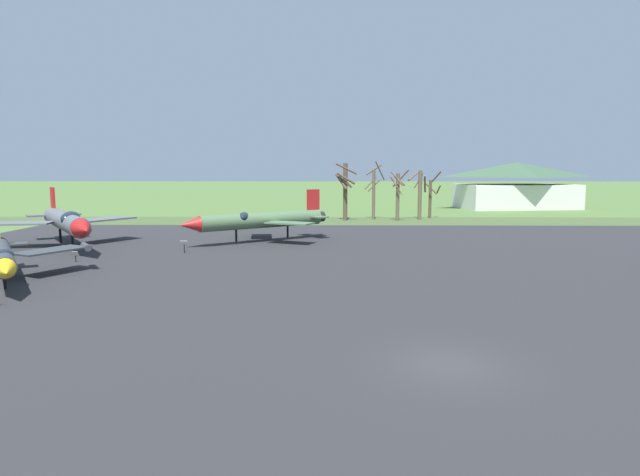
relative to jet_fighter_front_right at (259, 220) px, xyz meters
The scene contains 14 objects.
ground_plane 36.30m from the jet_fighter_front_right, 71.74° to the right, with size 600.00×600.00×0.00m, color #4C6B33.
asphalt_apron 19.22m from the jet_fighter_front_right, 53.50° to the right, with size 83.83×63.55×0.05m, color #28282B.
grass_verge_strip 25.24m from the jet_fighter_front_right, 63.15° to the left, with size 143.83×12.00×0.06m, color #41552E.
jet_fighter_front_right is the anchor object (origin of this frame).
info_placard_front_right 9.27m from the jet_fighter_front_right, 128.65° to the right, with size 0.62×0.27×1.12m.
jet_fighter_rear_center 17.91m from the jet_fighter_front_right, 166.74° to the right, with size 13.51×16.24×5.45m.
info_placard_rear_center 17.81m from the jet_fighter_front_right, 137.22° to the right, with size 0.48×0.26×0.93m.
jet_fighter_rear_left 24.44m from the jet_fighter_front_right, 124.99° to the right, with size 10.83×12.15×4.46m.
bare_tree_far_left 24.84m from the jet_fighter_front_right, 68.14° to the left, with size 3.05×1.94×8.15m.
bare_tree_left_of_center 28.42m from the jet_fighter_front_right, 61.77° to the left, with size 2.95×2.96×8.43m.
bare_tree_center 28.19m from the jet_fighter_front_right, 53.87° to the left, with size 2.86×2.87×7.28m.
bare_tree_right_of_center 31.78m from the jet_fighter_front_right, 51.03° to the left, with size 2.76×2.75×7.08m.
bare_tree_far_right 35.06m from the jet_fighter_front_right, 50.88° to the left, with size 2.66×2.83×7.04m.
visitor_building 63.77m from the jet_fighter_front_right, 49.12° to the left, with size 23.11×14.84×8.51m.
Camera 1 is at (-4.51, -19.95, 7.35)m, focal length 30.85 mm.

